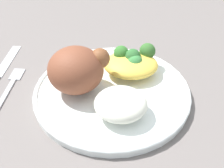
{
  "coord_description": "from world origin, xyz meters",
  "views": [
    {
      "loc": [
        0.01,
        -0.38,
        0.33
      ],
      "look_at": [
        0.0,
        0.0,
        0.03
      ],
      "focal_mm": 46.35,
      "sensor_mm": 36.0,
      "label": 1
    }
  ],
  "objects_px": {
    "roasted_chicken": "(77,70)",
    "rice_pile": "(121,104)",
    "plate": "(112,92)",
    "fork": "(8,89)",
    "mac_cheese_with_broccoli": "(132,62)"
  },
  "relations": [
    {
      "from": "roasted_chicken",
      "to": "rice_pile",
      "type": "distance_m",
      "value": 0.09
    },
    {
      "from": "rice_pile",
      "to": "roasted_chicken",
      "type": "bearing_deg",
      "value": 141.41
    },
    {
      "from": "plate",
      "to": "fork",
      "type": "relative_size",
      "value": 1.88
    },
    {
      "from": "plate",
      "to": "fork",
      "type": "distance_m",
      "value": 0.19
    },
    {
      "from": "plate",
      "to": "fork",
      "type": "bearing_deg",
      "value": 176.75
    },
    {
      "from": "plate",
      "to": "rice_pile",
      "type": "height_order",
      "value": "rice_pile"
    },
    {
      "from": "roasted_chicken",
      "to": "fork",
      "type": "height_order",
      "value": "roasted_chicken"
    },
    {
      "from": "plate",
      "to": "fork",
      "type": "height_order",
      "value": "plate"
    },
    {
      "from": "rice_pile",
      "to": "mac_cheese_with_broccoli",
      "type": "bearing_deg",
      "value": 80.03
    },
    {
      "from": "plate",
      "to": "mac_cheese_with_broccoli",
      "type": "bearing_deg",
      "value": 56.99
    },
    {
      "from": "rice_pile",
      "to": "fork",
      "type": "distance_m",
      "value": 0.21
    },
    {
      "from": "plate",
      "to": "fork",
      "type": "xyz_separation_m",
      "value": [
        -0.19,
        0.01,
        -0.01
      ]
    },
    {
      "from": "mac_cheese_with_broccoli",
      "to": "fork",
      "type": "bearing_deg",
      "value": -169.1
    },
    {
      "from": "roasted_chicken",
      "to": "rice_pile",
      "type": "xyz_separation_m",
      "value": [
        0.07,
        -0.06,
        -0.02
      ]
    },
    {
      "from": "roasted_chicken",
      "to": "plate",
      "type": "bearing_deg",
      "value": -0.06
    }
  ]
}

